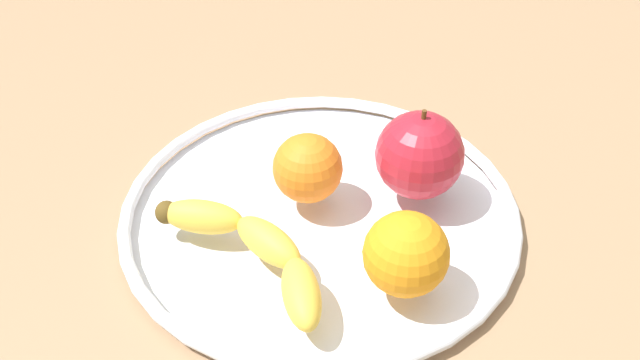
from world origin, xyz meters
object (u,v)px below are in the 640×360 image
(fruit_bowl, at_px, (320,212))
(banana, at_px, (251,247))
(apple, at_px, (419,155))
(orange_back_left, at_px, (406,254))
(orange_front_left, at_px, (308,168))

(fruit_bowl, height_order, banana, banana)
(banana, bearing_deg, fruit_bowl, -84.60)
(banana, distance_m, apple, 0.18)
(banana, height_order, apple, apple)
(apple, distance_m, orange_back_left, 0.12)
(apple, bearing_deg, orange_front_left, 39.06)
(fruit_bowl, bearing_deg, orange_front_left, -16.75)
(banana, bearing_deg, orange_front_left, -74.07)
(banana, height_order, orange_back_left, orange_back_left)
(fruit_bowl, relative_size, banana, 1.82)
(banana, relative_size, apple, 2.26)
(banana, bearing_deg, apple, -103.23)
(orange_front_left, bearing_deg, orange_back_left, 159.92)
(apple, bearing_deg, banana, 66.29)
(orange_front_left, distance_m, orange_back_left, 0.14)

